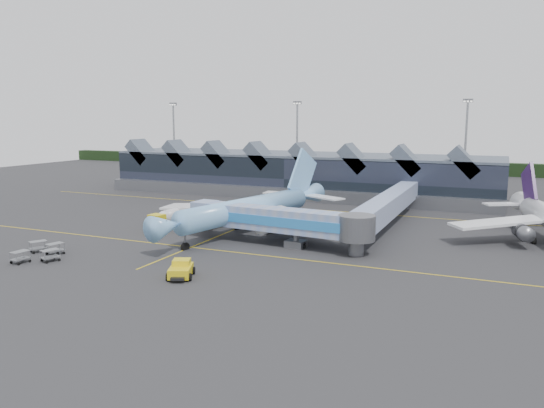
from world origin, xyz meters
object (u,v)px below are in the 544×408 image
at_px(main_airliner, 252,208).
at_px(pushback_tug, 181,270).
at_px(fuel_truck, 171,217).
at_px(jet_bridge, 288,221).

bearing_deg(main_airliner, pushback_tug, -70.04).
height_order(main_airliner, fuel_truck, main_airliner).
relative_size(main_airliner, jet_bridge, 1.41).
distance_m(jet_bridge, fuel_truck, 22.93).
distance_m(main_airliner, pushback_tug, 25.62).
bearing_deg(fuel_truck, pushback_tug, -47.07).
distance_m(jet_bridge, pushback_tug, 19.32).
height_order(jet_bridge, pushback_tug, jet_bridge).
height_order(jet_bridge, fuel_truck, jet_bridge).
distance_m(main_airliner, jet_bridge, 11.20).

